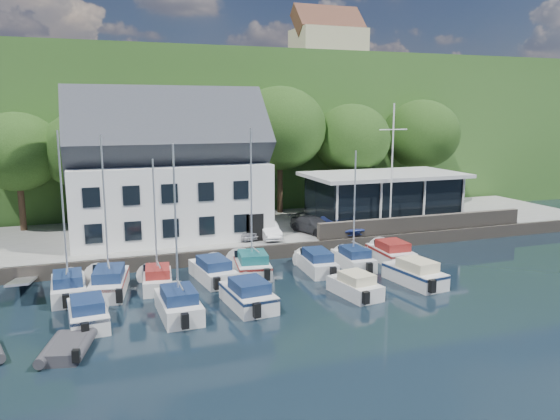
# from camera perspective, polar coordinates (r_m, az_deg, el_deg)

# --- Properties ---
(ground) EXTENTS (180.00, 180.00, 0.00)m
(ground) POSITION_cam_1_polar(r_m,az_deg,el_deg) (29.26, 7.57, -10.39)
(ground) COLOR black
(ground) RESTS_ON ground
(quay) EXTENTS (60.00, 13.00, 1.00)m
(quay) POSITION_cam_1_polar(r_m,az_deg,el_deg) (44.74, -2.66, -2.32)
(quay) COLOR gray
(quay) RESTS_ON ground
(quay_face) EXTENTS (60.00, 0.30, 1.00)m
(quay_face) POSITION_cam_1_polar(r_m,az_deg,el_deg) (38.74, 0.16, -4.31)
(quay_face) COLOR #595147
(quay_face) RESTS_ON ground
(hillside) EXTENTS (160.00, 75.00, 16.00)m
(hillside) POSITION_cam_1_polar(r_m,az_deg,el_deg) (87.23, -11.36, 8.66)
(hillside) COLOR #2F5520
(hillside) RESTS_ON ground
(field_patch) EXTENTS (50.00, 30.00, 0.30)m
(field_patch) POSITION_cam_1_polar(r_m,az_deg,el_deg) (96.68, -7.42, 13.76)
(field_patch) COLOR #4D5E2F
(field_patch) RESTS_ON hillside
(farmhouse) EXTENTS (10.40, 7.00, 8.20)m
(farmhouse) POSITION_cam_1_polar(r_m,az_deg,el_deg) (84.34, 5.04, 17.00)
(farmhouse) COLOR beige
(farmhouse) RESTS_ON hillside
(harbor_building) EXTENTS (14.40, 8.20, 8.70)m
(harbor_building) POSITION_cam_1_polar(r_m,az_deg,el_deg) (41.46, -11.61, 3.27)
(harbor_building) COLOR white
(harbor_building) RESTS_ON quay
(club_pavilion) EXTENTS (13.20, 7.20, 4.10)m
(club_pavilion) POSITION_cam_1_polar(r_m,az_deg,el_deg) (47.27, 10.72, 1.35)
(club_pavilion) COLOR black
(club_pavilion) RESTS_ON quay
(seawall) EXTENTS (18.00, 0.50, 1.20)m
(seawall) POSITION_cam_1_polar(r_m,az_deg,el_deg) (44.24, 14.77, -1.34)
(seawall) COLOR #595147
(seawall) RESTS_ON quay
(gangway) EXTENTS (1.20, 6.00, 1.40)m
(gangway) POSITION_cam_1_polar(r_m,az_deg,el_deg) (35.05, -25.17, -7.78)
(gangway) COLOR silver
(gangway) RESTS_ON ground
(car_silver) EXTENTS (2.45, 3.73, 1.18)m
(car_silver) POSITION_cam_1_polar(r_m,az_deg,el_deg) (40.43, -4.26, -2.13)
(car_silver) COLOR #BCBCC2
(car_silver) RESTS_ON quay
(car_white) EXTENTS (1.52, 3.70, 1.19)m
(car_white) POSITION_cam_1_polar(r_m,az_deg,el_deg) (40.33, -1.21, -2.12)
(car_white) COLOR white
(car_white) RESTS_ON quay
(car_dgrey) EXTENTS (2.99, 4.65, 1.25)m
(car_dgrey) POSITION_cam_1_polar(r_m,az_deg,el_deg) (42.14, 3.49, -1.55)
(car_dgrey) COLOR #2D2E33
(car_dgrey) RESTS_ON quay
(car_blue) EXTENTS (1.66, 4.09, 1.39)m
(car_blue) POSITION_cam_1_polar(r_m,az_deg,el_deg) (42.72, 6.56, -1.34)
(car_blue) COLOR navy
(car_blue) RESTS_ON quay
(flagpole) EXTENTS (2.37, 0.20, 9.86)m
(flagpole) POSITION_cam_1_polar(r_m,az_deg,el_deg) (42.83, 11.62, 4.28)
(flagpole) COLOR white
(flagpole) RESTS_ON quay
(tree_0) EXTENTS (6.76, 6.76, 9.24)m
(tree_0) POSITION_cam_1_polar(r_m,az_deg,el_deg) (46.94, -25.62, 3.61)
(tree_0) COLOR black
(tree_0) RESTS_ON quay
(tree_1) EXTENTS (6.72, 6.72, 9.19)m
(tree_1) POSITION_cam_1_polar(r_m,az_deg,el_deg) (46.42, -19.77, 3.92)
(tree_1) COLOR black
(tree_1) RESTS_ON quay
(tree_2) EXTENTS (7.65, 7.65, 10.46)m
(tree_2) POSITION_cam_1_polar(r_m,az_deg,el_deg) (47.00, -9.14, 5.25)
(tree_2) COLOR black
(tree_2) RESTS_ON quay
(tree_3) EXTENTS (8.41, 8.41, 11.49)m
(tree_3) POSITION_cam_1_polar(r_m,az_deg,el_deg) (49.96, 0.01, 6.27)
(tree_3) COLOR black
(tree_3) RESTS_ON quay
(tree_4) EXTENTS (7.28, 7.28, 9.94)m
(tree_4) POSITION_cam_1_polar(r_m,az_deg,el_deg) (52.15, 7.46, 5.51)
(tree_4) COLOR black
(tree_4) RESTS_ON quay
(tree_5) EXTENTS (7.60, 7.60, 10.38)m
(tree_5) POSITION_cam_1_polar(r_m,az_deg,el_deg) (56.89, 14.48, 5.89)
(tree_5) COLOR black
(tree_5) RESTS_ON quay
(boat_r1_0) EXTENTS (2.17, 5.77, 9.09)m
(boat_r1_0) POSITION_cam_1_polar(r_m,az_deg,el_deg) (31.95, -21.68, -0.79)
(boat_r1_0) COLOR silver
(boat_r1_0) RESTS_ON ground
(boat_r1_1) EXTENTS (3.05, 6.79, 9.38)m
(boat_r1_1) POSITION_cam_1_polar(r_m,az_deg,el_deg) (32.05, -17.81, -0.26)
(boat_r1_1) COLOR silver
(boat_r1_1) RESTS_ON ground
(boat_r1_2) EXTENTS (2.37, 5.28, 8.35)m
(boat_r1_2) POSITION_cam_1_polar(r_m,az_deg,el_deg) (32.18, -12.93, -0.92)
(boat_r1_2) COLOR silver
(boat_r1_2) RESTS_ON ground
(boat_r1_3) EXTENTS (2.72, 6.41, 1.47)m
(boat_r1_3) POSITION_cam_1_polar(r_m,az_deg,el_deg) (33.97, -7.03, -6.10)
(boat_r1_3) COLOR silver
(boat_r1_3) RESTS_ON ground
(boat_r1_4) EXTENTS (3.00, 5.86, 9.05)m
(boat_r1_4) POSITION_cam_1_polar(r_m,az_deg,el_deg) (34.13, -3.02, 0.58)
(boat_r1_4) COLOR silver
(boat_r1_4) RESTS_ON ground
(boat_r1_5) EXTENTS (2.18, 6.20, 1.45)m
(boat_r1_5) POSITION_cam_1_polar(r_m,az_deg,el_deg) (35.67, 3.78, -5.26)
(boat_r1_5) COLOR silver
(boat_r1_5) RESTS_ON ground
(boat_r1_6) EXTENTS (2.03, 5.56, 8.70)m
(boat_r1_6) POSITION_cam_1_polar(r_m,az_deg,el_deg) (35.93, 7.80, 0.70)
(boat_r1_6) COLOR silver
(boat_r1_6) RESTS_ON ground
(boat_r1_7) EXTENTS (2.33, 5.62, 1.48)m
(boat_r1_7) POSITION_cam_1_polar(r_m,az_deg,el_deg) (38.63, 11.49, -4.20)
(boat_r1_7) COLOR silver
(boat_r1_7) RESTS_ON ground
(boat_r2_0) EXTENTS (2.25, 5.45, 1.45)m
(boat_r2_0) POSITION_cam_1_polar(r_m,az_deg,el_deg) (28.56, -19.45, -9.90)
(boat_r2_0) COLOR silver
(boat_r2_0) RESTS_ON ground
(boat_r2_1) EXTENTS (2.19, 5.94, 9.30)m
(boat_r2_1) POSITION_cam_1_polar(r_m,az_deg,el_deg) (27.50, -10.84, -1.73)
(boat_r2_1) COLOR silver
(boat_r2_1) RESTS_ON ground
(boat_r2_2) EXTENTS (2.64, 5.90, 1.54)m
(boat_r2_2) POSITION_cam_1_polar(r_m,az_deg,el_deg) (29.42, -3.36, -8.61)
(boat_r2_2) COLOR silver
(boat_r2_2) RESTS_ON ground
(boat_r2_3) EXTENTS (2.58, 5.07, 1.38)m
(boat_r2_3) POSITION_cam_1_polar(r_m,az_deg,el_deg) (31.31, 7.83, -7.65)
(boat_r2_3) COLOR silver
(boat_r2_3) RESTS_ON ground
(boat_r2_4) EXTENTS (2.76, 6.14, 1.55)m
(boat_r2_4) POSITION_cam_1_polar(r_m,az_deg,el_deg) (34.01, 13.90, -6.24)
(boat_r2_4) COLOR silver
(boat_r2_4) RESTS_ON ground
(dinghy_1) EXTENTS (2.64, 3.57, 0.75)m
(dinghy_1) POSITION_cam_1_polar(r_m,az_deg,el_deg) (25.83, -21.30, -13.04)
(dinghy_1) COLOR #333237
(dinghy_1) RESTS_ON ground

